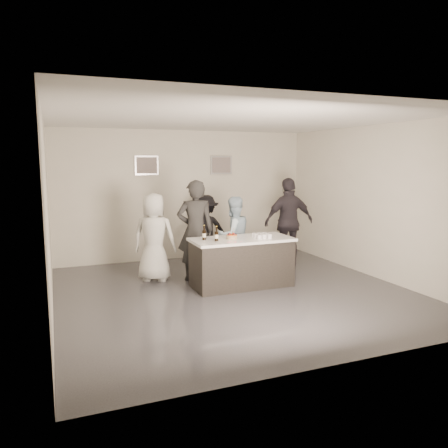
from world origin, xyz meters
The scene contains 19 objects.
floor centered at (0.00, 0.00, 0.00)m, with size 6.00×6.00×0.00m, color #3D3D42.
ceiling centered at (0.00, 0.00, 3.00)m, with size 6.00×6.00×0.00m, color white.
wall_back centered at (0.00, 3.00, 1.50)m, with size 6.00×0.04×3.00m, color silver.
wall_front centered at (0.00, -3.00, 1.50)m, with size 6.00×0.04×3.00m, color silver.
wall_left centered at (-3.00, 0.00, 1.50)m, with size 0.04×6.00×3.00m, color silver.
wall_right centered at (3.00, 0.00, 1.50)m, with size 0.04×6.00×3.00m, color silver.
picture_left centered at (-0.90, 2.97, 2.20)m, with size 0.54×0.04×0.44m, color #B2B2B7.
picture_right centered at (0.90, 2.97, 2.20)m, with size 0.54×0.04×0.44m, color #B2B2B7.
bar_counter centered at (0.27, 0.30, 0.45)m, with size 1.86×0.86×0.90m, color white.
cake centered at (0.08, 0.31, 0.94)m, with size 0.20×0.20×0.07m, color #E15B17.
beer_bottle_a centered at (-0.43, 0.39, 1.03)m, with size 0.07×0.07×0.26m, color black.
beer_bottle_b centered at (-0.26, 0.19, 1.03)m, with size 0.07×0.07×0.26m, color black.
tumbler_cluster centered at (0.64, 0.21, 0.94)m, with size 0.30×0.30×0.08m, color orange.
candles centered at (0.01, -0.01, 0.90)m, with size 0.24×0.08×0.01m, color pink.
person_main_black centered at (-0.39, 1.02, 0.97)m, with size 0.71×0.47×1.95m, color #252525.
person_main_blue centered at (0.46, 1.15, 0.80)m, with size 0.77×0.60×1.59m, color #AFCEE4.
person_guest_left centered at (-1.14, 1.27, 0.85)m, with size 0.83×0.54×1.70m, color silver.
person_guest_right centered at (1.91, 1.44, 0.97)m, with size 1.13×0.47×1.94m, color #302B33.
person_guest_back centered at (0.21, 2.15, 0.78)m, with size 1.01×0.58×1.56m, color black.
Camera 1 is at (-2.92, -6.89, 2.31)m, focal length 35.00 mm.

